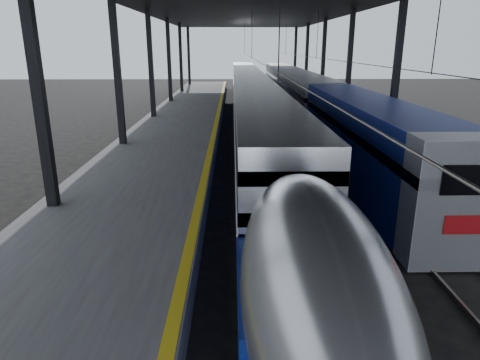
{
  "coord_description": "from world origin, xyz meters",
  "views": [
    {
      "loc": [
        0.52,
        -9.21,
        6.32
      ],
      "look_at": [
        0.75,
        4.61,
        2.0
      ],
      "focal_mm": 32.0,
      "sensor_mm": 36.0,
      "label": 1
    }
  ],
  "objects": [
    {
      "name": "canopy",
      "position": [
        1.9,
        20.0,
        9.12
      ],
      "size": [
        18.0,
        75.0,
        9.47
      ],
      "color": "black",
      "rests_on": "ground"
    },
    {
      "name": "yellow_strip",
      "position": [
        -0.7,
        20.0,
        1.0
      ],
      "size": [
        0.3,
        80.0,
        0.01
      ],
      "primitive_type": "cube",
      "color": "gold",
      "rests_on": "platform"
    },
    {
      "name": "second_train",
      "position": [
        7.0,
        29.01,
        2.01
      ],
      "size": [
        2.88,
        56.05,
        3.96
      ],
      "color": "navy",
      "rests_on": "ground"
    },
    {
      "name": "ground",
      "position": [
        0.0,
        0.0,
        0.0
      ],
      "size": [
        160.0,
        160.0,
        0.0
      ],
      "primitive_type": "plane",
      "color": "black",
      "rests_on": "ground"
    },
    {
      "name": "tgv_train",
      "position": [
        2.0,
        25.19,
        1.88
      ],
      "size": [
        2.81,
        65.2,
        4.03
      ],
      "color": "#B9BCC1",
      "rests_on": "ground"
    },
    {
      "name": "platform",
      "position": [
        -3.5,
        20.0,
        0.5
      ],
      "size": [
        6.0,
        80.0,
        1.0
      ],
      "primitive_type": "cube",
      "color": "#4C4C4F",
      "rests_on": "ground"
    },
    {
      "name": "rails",
      "position": [
        4.5,
        20.0,
        0.08
      ],
      "size": [
        6.52,
        80.0,
        0.16
      ],
      "color": "slate",
      "rests_on": "ground"
    }
  ]
}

